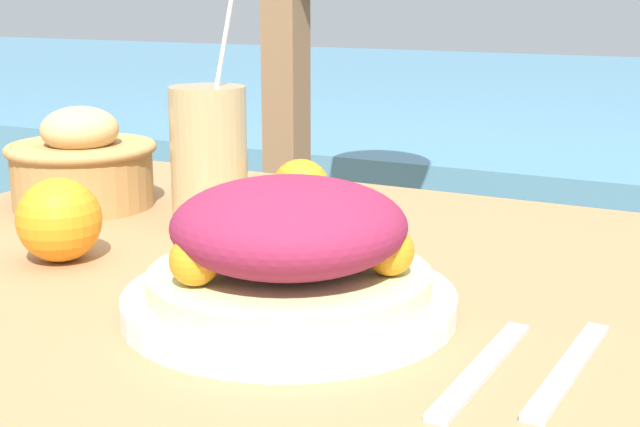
% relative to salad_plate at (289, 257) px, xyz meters
% --- Properties ---
extents(patio_table, '(0.99, 0.75, 0.73)m').
position_rel_salad_plate_xyz_m(patio_table, '(-0.06, 0.12, -0.16)').
color(patio_table, '#997047').
rests_on(patio_table, ground_plane).
extents(railing_fence, '(2.80, 0.08, 1.11)m').
position_rel_salad_plate_xyz_m(railing_fence, '(-0.06, 0.90, 0.01)').
color(railing_fence, brown).
rests_on(railing_fence, ground_plane).
extents(salad_plate, '(0.27, 0.27, 0.11)m').
position_rel_salad_plate_xyz_m(salad_plate, '(0.00, 0.00, 0.00)').
color(salad_plate, silver).
rests_on(salad_plate, patio_table).
extents(drink_glass, '(0.09, 0.09, 0.25)m').
position_rel_salad_plate_xyz_m(drink_glass, '(-0.22, 0.21, 0.03)').
color(drink_glass, tan).
rests_on(drink_glass, patio_table).
extents(bread_basket, '(0.18, 0.18, 0.12)m').
position_rel_salad_plate_xyz_m(bread_basket, '(-0.41, 0.21, 0.00)').
color(bread_basket, '#AD7F47').
rests_on(bread_basket, patio_table).
extents(fork, '(0.02, 0.18, 0.00)m').
position_rel_salad_plate_xyz_m(fork, '(0.18, -0.04, -0.05)').
color(fork, silver).
rests_on(fork, patio_table).
extents(knife, '(0.02, 0.18, 0.00)m').
position_rel_salad_plate_xyz_m(knife, '(0.23, -0.01, -0.05)').
color(knife, silver).
rests_on(knife, patio_table).
extents(orange_near_basket, '(0.08, 0.08, 0.08)m').
position_rel_salad_plate_xyz_m(orange_near_basket, '(-0.27, 0.03, -0.01)').
color(orange_near_basket, orange).
rests_on(orange_near_basket, patio_table).
extents(orange_near_glass, '(0.07, 0.07, 0.07)m').
position_rel_salad_plate_xyz_m(orange_near_glass, '(-0.14, 0.28, -0.01)').
color(orange_near_glass, orange).
rests_on(orange_near_glass, patio_table).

